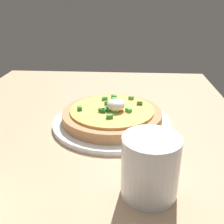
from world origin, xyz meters
TOP-DOWN VIEW (x-y plane):
  - dining_table at (0.00, 0.00)cm, footprint 92.98×71.48cm
  - plate at (2.85, -5.45)cm, footprint 26.16×26.16cm
  - pizza at (2.84, -5.48)cm, footprint 21.93×21.93cm
  - cup_far at (-19.25, -12.32)cm, footprint 8.23×8.23cm

SIDE VIEW (x-z plane):
  - dining_table at x=0.00cm, z-range 0.00..2.67cm
  - plate at x=2.85cm, z-range 2.67..3.71cm
  - pizza at x=2.84cm, z-range 2.48..7.74cm
  - cup_far at x=-19.25cm, z-range 2.15..11.32cm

